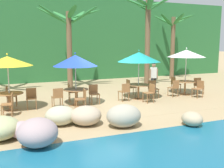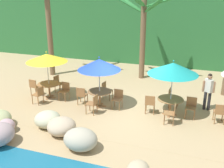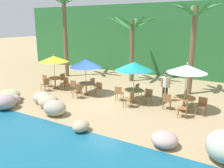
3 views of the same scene
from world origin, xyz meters
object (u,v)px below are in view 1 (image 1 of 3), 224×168
chair_teal_seaward (153,88)px  palm_tree_second (69,31)px  umbrella_white (186,53)px  chair_teal_right (150,92)px  chair_blue_right (82,98)px  dining_table_blue (76,92)px  chair_yellow_right (9,103)px  dining_table_teal (138,87)px  chair_white_left (174,87)px  dining_table_yellow (10,96)px  umbrella_teal (139,57)px  chair_teal_left (125,91)px  chair_blue_left (58,96)px  dining_table_white (185,84)px  chair_blue_seaward (94,93)px  chair_yellow_inland (10,95)px  umbrella_blue (75,61)px  chair_white_right (199,88)px  chair_white_inland (175,83)px  waiter_in_white (154,76)px  chair_blue_inland (71,91)px  chair_yellow_seaward (31,97)px  chair_teal_inland (130,86)px  palm_tree_third (148,26)px  chair_white_seaward (198,85)px  palm_tree_fourth (173,34)px

chair_teal_seaward → palm_tree_second: palm_tree_second is taller
umbrella_white → chair_teal_right: bearing=-161.9°
chair_blue_right → dining_table_blue: bearing=92.6°
chair_yellow_right → dining_table_teal: bearing=8.1°
chair_yellow_right → chair_teal_right: (6.12, 0.01, 0.00)m
dining_table_blue → chair_white_left: 5.16m
dining_table_yellow → umbrella_teal: size_ratio=0.45×
chair_blue_right → chair_teal_left: 2.44m
dining_table_blue → dining_table_teal: 3.18m
chair_teal_seaward → chair_white_left: 1.15m
chair_blue_left → dining_table_white: 6.84m
chair_blue_seaward → umbrella_teal: 2.81m
chair_yellow_inland → umbrella_blue: (2.72, -0.99, 1.49)m
chair_yellow_right → chair_white_right: bearing=0.3°
chair_yellow_inland → chair_white_inland: bearing=0.1°
chair_yellow_inland → waiter_in_white: (7.39, 0.19, 0.47)m
dining_table_blue → chair_teal_left: size_ratio=1.26×
dining_table_blue → chair_blue_seaward: chair_blue_seaward is taller
chair_yellow_right → umbrella_teal: (5.95, 0.85, 1.57)m
umbrella_blue → chair_blue_inland: 1.71m
umbrella_blue → umbrella_white: (5.99, 0.16, 0.21)m
chair_yellow_seaward → chair_blue_inland: size_ratio=1.00×
dining_table_blue → palm_tree_second: (0.88, 4.72, 2.87)m
chair_yellow_right → umbrella_teal: 6.21m
palm_tree_second → chair_white_left: bearing=-48.0°
chair_teal_inland → chair_teal_right: same height
umbrella_blue → chair_blue_left: size_ratio=2.71×
chair_teal_inland → chair_teal_right: bearing=-82.9°
umbrella_blue → waiter_in_white: size_ratio=1.39×
dining_table_white → waiter_in_white: size_ratio=0.65×
chair_teal_left → chair_white_inland: (3.60, 1.06, 0.00)m
chair_white_inland → chair_white_left: bearing=-126.5°
palm_tree_third → chair_blue_seaward: bearing=-144.1°
palm_tree_second → waiter_in_white: size_ratio=2.88×
chair_white_seaward → chair_teal_seaward: bearing=178.7°
chair_blue_inland → chair_teal_seaward: bearing=-9.4°
chair_yellow_inland → chair_blue_left: (1.88, -1.14, 0.00)m
dining_table_white → umbrella_blue: bearing=-178.5°
dining_table_yellow → chair_blue_right: size_ratio=1.26×
chair_teal_inland → chair_white_right: size_ratio=1.00×
chair_teal_inland → palm_tree_second: 5.27m
umbrella_white → chair_white_right: (0.21, -0.83, -1.69)m
chair_yellow_seaward → chair_teal_inland: 5.09m
umbrella_white → palm_tree_second: size_ratio=0.52×
umbrella_blue → chair_yellow_seaward: bearing=175.4°
chair_blue_inland → palm_tree_fourth: size_ratio=0.18×
dining_table_teal → chair_teal_seaward: (0.85, 0.05, -0.10)m
chair_blue_left → chair_white_left: 6.00m
dining_table_white → palm_tree_second: 7.43m
chair_yellow_inland → chair_teal_right: same height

